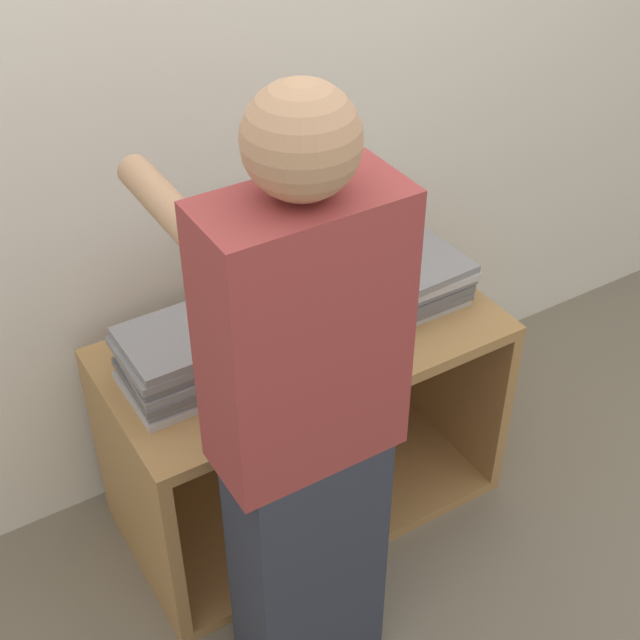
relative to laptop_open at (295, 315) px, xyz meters
name	(u,v)px	position (x,y,z in m)	size (l,w,h in m)	color
ground_plane	(354,560)	(0.00, -0.33, -0.71)	(12.00, 12.00, 0.00)	#756B5B
wall_back	(229,104)	(0.00, 0.34, 0.49)	(8.00, 0.05, 2.40)	silver
cart	(295,412)	(0.00, 0.02, -0.38)	(1.12, 0.56, 0.66)	#A87A47
laptop_open	(295,315)	(0.00, 0.00, 0.00)	(0.32, 0.28, 0.26)	gray
laptop_stack_left	(187,358)	(-0.35, -0.04, 0.02)	(0.33, 0.26, 0.16)	#B7B7BC
laptop_stack_right	(407,282)	(0.34, -0.05, 0.01)	(0.34, 0.26, 0.13)	#B7B7BC
person	(304,436)	(-0.27, -0.51, 0.11)	(0.40, 0.53, 1.63)	#2D3342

